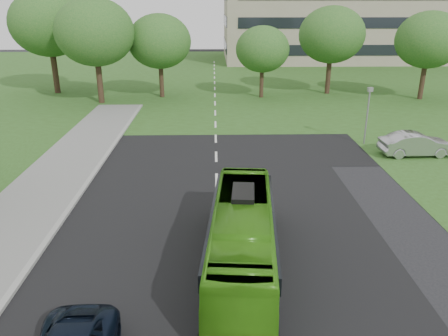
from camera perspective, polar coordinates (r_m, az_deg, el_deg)
name	(u,v)px	position (r m, az deg, el deg)	size (l,w,h in m)	color
ground	(218,233)	(19.08, -0.82, -8.51)	(160.00, 160.00, 0.00)	black
street_surfaces	(211,111)	(40.48, -1.70, 7.48)	(120.00, 120.00, 0.15)	black
tree_park_a	(95,32)	(44.79, -16.52, 16.63)	(7.46, 7.46, 9.91)	black
tree_park_b	(159,41)	(46.48, -8.42, 16.04)	(6.41, 6.41, 8.40)	black
tree_park_c	(263,49)	(46.04, 5.06, 15.19)	(5.45, 5.45, 7.24)	black
tree_park_d	(332,35)	(49.18, 13.89, 16.52)	(6.89, 6.89, 9.12)	black
tree_park_e	(429,40)	(49.21, 25.20, 14.89)	(6.51, 6.51, 8.67)	black
tree_park_f	(49,23)	(51.57, -21.93, 17.11)	(8.04, 8.04, 10.73)	black
bus	(242,237)	(16.20, 2.39, -9.03)	(2.16, 9.22, 2.57)	#419817
sedan	(416,144)	(30.90, 23.80, 2.86)	(1.60, 4.60, 1.52)	#AAA9AE
camera_pole	(368,108)	(31.73, 18.30, 7.45)	(0.41, 0.38, 4.00)	gray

